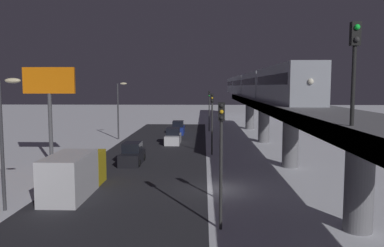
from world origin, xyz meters
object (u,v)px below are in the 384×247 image
rail_signal (355,55)px  traffic_light_far (209,105)px  sedan_black (132,155)px  traffic_light_mid (212,115)px  subway_train (250,84)px  commercial_billboard (49,90)px  sedan_white (173,137)px  traffic_light_near (221,147)px  sedan_blue (178,129)px  box_truck (75,174)px

rail_signal → traffic_light_far: rail_signal is taller
sedan_black → traffic_light_mid: 9.52m
subway_train → commercial_billboard: (21.90, 29.88, -0.60)m
subway_train → rail_signal: rail_signal is taller
traffic_light_far → commercial_billboard: bearing=59.9°
sedan_white → traffic_light_near: 29.55m
sedan_white → commercial_billboard: commercial_billboard is taller
sedan_black → traffic_light_near: bearing=114.6°
sedan_blue → traffic_light_far: (-4.70, -3.71, 3.40)m
rail_signal → sedan_white: size_ratio=0.87×
subway_train → traffic_light_mid: bearing=74.8°
traffic_light_far → commercial_billboard: commercial_billboard is taller
traffic_light_near → sedan_black: bearing=-65.4°
rail_signal → sedan_black: size_ratio=0.86×
sedan_black → traffic_light_near: size_ratio=0.72×
subway_train → commercial_billboard: 37.05m
sedan_white → traffic_light_far: bearing=70.6°
sedan_black → rail_signal: bearing=121.8°
sedan_white → box_truck: (4.80, 22.77, 0.55)m
sedan_blue → commercial_billboard: size_ratio=0.48×
subway_train → sedan_blue: bearing=33.4°
sedan_blue → traffic_light_mid: traffic_light_mid is taller
traffic_light_mid → sedan_white: bearing=-59.0°
sedan_white → traffic_light_mid: (-4.70, 7.83, 3.40)m
sedan_black → sedan_blue: same height
subway_train → sedan_white: subway_train is taller
rail_signal → commercial_billboard: rail_signal is taller
sedan_blue → sedan_white: 9.61m
subway_train → commercial_billboard: size_ratio=8.32×
sedan_white → traffic_light_near: size_ratio=0.72×
sedan_blue → commercial_billboard: (10.39, 22.30, 6.03)m
rail_signal → subway_train: bearing=-92.1°
sedan_white → traffic_light_near: traffic_light_near is taller
sedan_blue → box_truck: (4.80, 32.38, 0.55)m
sedan_black → traffic_light_far: (-7.50, -25.92, 3.41)m
subway_train → commercial_billboard: bearing=53.8°
sedan_blue → subway_train: bearing=33.4°
sedan_black → traffic_light_far: traffic_light_far is taller
box_truck → commercial_billboard: 12.76m
rail_signal → sedan_blue: 43.99m
rail_signal → commercial_billboard: bearing=-44.9°
subway_train → traffic_light_mid: size_ratio=11.57×
rail_signal → traffic_light_near: 7.44m
box_truck → traffic_light_far: bearing=-104.7°
sedan_white → box_truck: box_truck is taller
sedan_blue → traffic_light_far: 6.88m
traffic_light_mid → commercial_billboard: bearing=17.9°
traffic_light_mid → traffic_light_far: 21.15m
sedan_white → sedan_blue: bearing=90.0°
rail_signal → sedan_blue: rail_signal is taller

